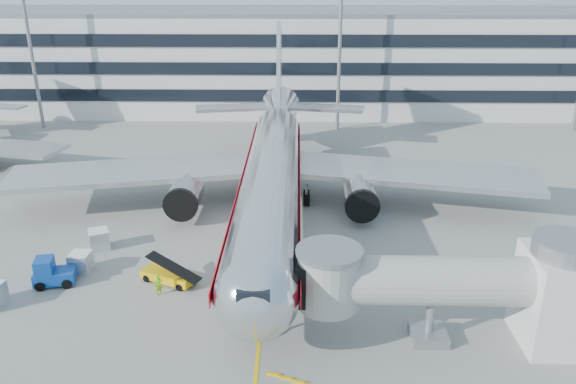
{
  "coord_description": "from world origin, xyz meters",
  "views": [
    {
      "loc": [
        2.29,
        -37.31,
        21.43
      ],
      "look_at": [
        1.5,
        6.75,
        4.0
      ],
      "focal_mm": 35.0,
      "sensor_mm": 36.0,
      "label": 1
    }
  ],
  "objects_px": {
    "baggage_tug": "(52,273)",
    "cargo_container_right": "(99,239)",
    "main_jet": "(273,170)",
    "ramp_worker": "(158,285)",
    "belt_loader": "(168,275)",
    "cargo_container_front": "(81,263)"
  },
  "relations": [
    {
      "from": "cargo_container_front",
      "to": "belt_loader",
      "type": "bearing_deg",
      "value": -11.13
    },
    {
      "from": "main_jet",
      "to": "cargo_container_front",
      "type": "xyz_separation_m",
      "value": [
        -14.12,
        -11.72,
        -3.44
      ]
    },
    {
      "from": "belt_loader",
      "to": "cargo_container_front",
      "type": "distance_m",
      "value": 7.07
    },
    {
      "from": "cargo_container_front",
      "to": "baggage_tug",
      "type": "bearing_deg",
      "value": -127.81
    },
    {
      "from": "main_jet",
      "to": "ramp_worker",
      "type": "xyz_separation_m",
      "value": [
        -7.47,
        -14.85,
        -3.44
      ]
    },
    {
      "from": "belt_loader",
      "to": "cargo_container_front",
      "type": "height_order",
      "value": "belt_loader"
    },
    {
      "from": "cargo_container_right",
      "to": "ramp_worker",
      "type": "bearing_deg",
      "value": -46.98
    },
    {
      "from": "baggage_tug",
      "to": "cargo_container_right",
      "type": "relative_size",
      "value": 1.52
    },
    {
      "from": "main_jet",
      "to": "cargo_container_right",
      "type": "bearing_deg",
      "value": -150.72
    },
    {
      "from": "main_jet",
      "to": "baggage_tug",
      "type": "bearing_deg",
      "value": -138.89
    },
    {
      "from": "cargo_container_front",
      "to": "main_jet",
      "type": "bearing_deg",
      "value": 39.7
    },
    {
      "from": "cargo_container_right",
      "to": "main_jet",
      "type": "bearing_deg",
      "value": 29.28
    },
    {
      "from": "main_jet",
      "to": "baggage_tug",
      "type": "relative_size",
      "value": 16.37
    },
    {
      "from": "main_jet",
      "to": "ramp_worker",
      "type": "bearing_deg",
      "value": -116.72
    },
    {
      "from": "belt_loader",
      "to": "baggage_tug",
      "type": "height_order",
      "value": "baggage_tug"
    },
    {
      "from": "ramp_worker",
      "to": "belt_loader",
      "type": "bearing_deg",
      "value": 48.9
    },
    {
      "from": "belt_loader",
      "to": "ramp_worker",
      "type": "xyz_separation_m",
      "value": [
        -0.29,
        -1.76,
        0.22
      ]
    },
    {
      "from": "baggage_tug",
      "to": "ramp_worker",
      "type": "bearing_deg",
      "value": -8.91
    },
    {
      "from": "baggage_tug",
      "to": "cargo_container_front",
      "type": "distance_m",
      "value": 2.36
    },
    {
      "from": "belt_loader",
      "to": "cargo_container_right",
      "type": "height_order",
      "value": "belt_loader"
    },
    {
      "from": "main_jet",
      "to": "cargo_container_right",
      "type": "distance_m",
      "value": 16.41
    },
    {
      "from": "baggage_tug",
      "to": "cargo_container_right",
      "type": "distance_m",
      "value": 5.94
    }
  ]
}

